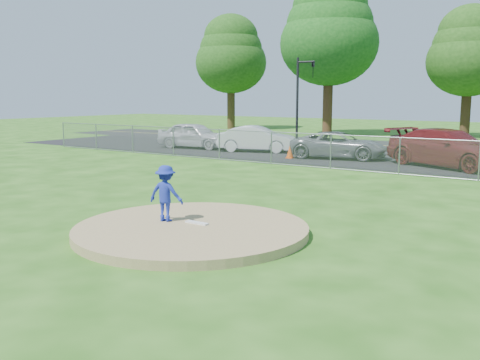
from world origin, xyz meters
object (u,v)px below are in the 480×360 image
object	(u,v)px
pitcher	(166,193)
parked_car_silver	(194,135)
parked_car_gray	(339,145)
tree_center	(470,51)
parked_car_white	(257,139)
traffic_cone	(290,151)
parked_car_darkred	(449,148)
tree_left	(329,31)
traffic_signal_left	(301,92)
tree_far_left	(231,54)

from	to	relation	value
pitcher	parked_car_silver	bearing A→B (deg)	-65.48
parked_car_silver	parked_car_gray	bearing A→B (deg)	-98.41
tree_center	parked_car_white	xyz separation A→B (m)	(-7.50, -17.70, -5.73)
traffic_cone	parked_car_silver	size ratio (longest dim) A/B	0.16
tree_center	pitcher	world-z (taller)	tree_center
parked_car_darkred	parked_car_white	bearing A→B (deg)	108.86
tree_left	parked_car_darkred	distance (m)	21.66
tree_left	parked_car_silver	size ratio (longest dim) A/B	2.73
tree_center	traffic_signal_left	distance (m)	14.63
tree_left	parked_car_white	world-z (taller)	tree_left
tree_far_left	pitcher	bearing A→B (deg)	-57.25
pitcher	parked_car_gray	xyz separation A→B (m)	(-2.51, 15.84, -0.19)
parked_car_white	tree_center	bearing A→B (deg)	-42.61
tree_far_left	parked_car_darkred	size ratio (longest dim) A/B	1.84
traffic_signal_left	pitcher	distance (m)	23.52
tree_far_left	parked_car_silver	bearing A→B (deg)	-61.57
traffic_signal_left	tree_far_left	bearing A→B (deg)	140.27
traffic_signal_left	parked_car_silver	bearing A→B (deg)	-123.60
tree_left	parked_car_white	bearing A→B (deg)	-80.36
traffic_signal_left	parked_car_darkred	distance (m)	12.95
tree_left	parked_car_white	xyz separation A→B (m)	(2.50, -14.70, -7.50)
traffic_cone	parked_car_darkred	distance (m)	7.56
tree_left	parked_car_white	distance (m)	16.69
pitcher	traffic_cone	xyz separation A→B (m)	(-4.59, 14.49, -0.49)
tree_center	parked_car_silver	distance (m)	22.28
tree_left	parked_car_darkred	xyz separation A→B (m)	(13.11, -15.58, -7.39)
tree_far_left	pitcher	xyz separation A→B (m)	(21.21, -32.98, -6.19)
tree_far_left	parked_car_silver	world-z (taller)	tree_far_left
tree_left	parked_car_darkred	size ratio (longest dim) A/B	2.15
parked_car_silver	traffic_signal_left	bearing A→B (deg)	-41.39
traffic_signal_left	pitcher	size ratio (longest dim) A/B	4.18
tree_left	traffic_signal_left	bearing A→B (deg)	-76.04
tree_center	traffic_cone	xyz separation A→B (m)	(-4.38, -19.49, -6.09)
traffic_signal_left	traffic_cone	distance (m)	8.74
tree_far_left	parked_car_silver	xyz separation A→B (m)	(9.22, -17.04, -6.27)
parked_car_darkred	traffic_cone	bearing A→B (deg)	120.53
traffic_signal_left	parked_car_gray	bearing A→B (deg)	-48.33
traffic_signal_left	parked_car_gray	distance (m)	8.65
parked_car_white	parked_car_darkred	world-z (taller)	parked_car_darkred
traffic_cone	parked_car_gray	xyz separation A→B (m)	(2.08, 1.35, 0.30)
tree_center	traffic_cone	bearing A→B (deg)	-102.67
pitcher	parked_car_darkred	bearing A→B (deg)	-113.08
pitcher	parked_car_white	distance (m)	18.02
parked_car_silver	traffic_cone	bearing A→B (deg)	-108.89
tree_far_left	traffic_cone	distance (m)	25.74
parked_car_darkred	tree_far_left	bearing A→B (deg)	77.50
tree_left	traffic_signal_left	world-z (taller)	tree_left
tree_center	pitcher	bearing A→B (deg)	-89.64
pitcher	traffic_cone	world-z (taller)	pitcher
tree_left	pitcher	size ratio (longest dim) A/B	9.35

